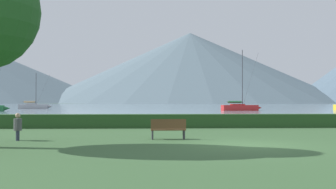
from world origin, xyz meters
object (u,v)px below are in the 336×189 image
sailboat_slip_2 (240,107)px  park_bench_under_tree (168,128)px  person_seated_viewer (18,125)px  sailboat_slip_0 (34,106)px

sailboat_slip_2 → park_bench_under_tree: bearing=-110.7°
park_bench_under_tree → person_seated_viewer: (-6.86, -0.24, 0.15)m
sailboat_slip_0 → sailboat_slip_2: size_ratio=0.73×
sailboat_slip_0 → sailboat_slip_2: 48.74m
sailboat_slip_0 → park_bench_under_tree: bearing=-78.4°
sailboat_slip_2 → park_bench_under_tree: sailboat_slip_2 is taller
park_bench_under_tree → person_seated_viewer: size_ratio=1.32×
park_bench_under_tree → sailboat_slip_0: bearing=108.1°
sailboat_slip_2 → sailboat_slip_0: bearing=150.3°
sailboat_slip_0 → park_bench_under_tree: (28.04, -77.14, -0.09)m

